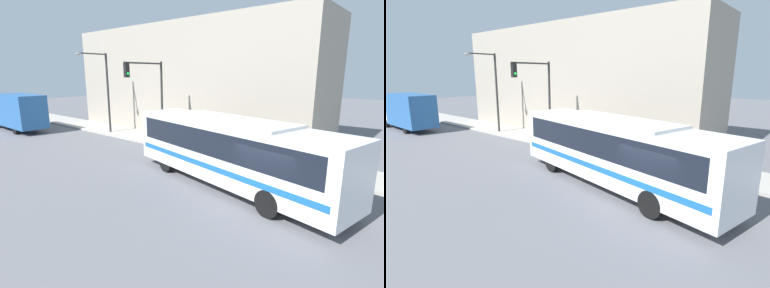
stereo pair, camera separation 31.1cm
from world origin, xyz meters
TOP-DOWN VIEW (x-y plane):
  - ground_plane at (0.00, 0.00)m, footprint 120.00×120.00m
  - sidewalk at (6.11, 20.00)m, footprint 3.22×70.00m
  - building_facade at (10.72, 12.82)m, footprint 6.00×23.65m
  - city_bus at (1.31, 2.51)m, footprint 4.77×11.58m
  - delivery_truck at (0.85, 25.14)m, footprint 2.29×8.13m
  - fire_hydrant at (5.10, 2.36)m, footprint 0.22×0.30m
  - traffic_light_pole at (4.18, 10.76)m, footprint 3.28×0.35m
  - parking_meter at (5.10, 9.43)m, footprint 0.14×0.14m
  - street_lamp at (4.95, 17.33)m, footprint 2.78×0.28m
  - pedestrian_near_corner at (6.64, 8.56)m, footprint 0.34×0.34m

SIDE VIEW (x-z plane):
  - ground_plane at x=0.00m, z-range 0.00..0.00m
  - sidewalk at x=6.11m, z-range 0.00..0.14m
  - fire_hydrant at x=5.10m, z-range 0.14..0.83m
  - parking_meter at x=5.10m, z-range 0.36..1.56m
  - pedestrian_near_corner at x=6.64m, z-range 0.17..1.98m
  - delivery_truck at x=0.85m, z-range 0.13..3.41m
  - city_bus at x=1.31m, z-range 0.26..3.40m
  - traffic_light_pole at x=4.18m, z-range 1.18..6.93m
  - street_lamp at x=4.95m, z-range 0.83..7.41m
  - building_facade at x=10.72m, z-range 0.00..9.06m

